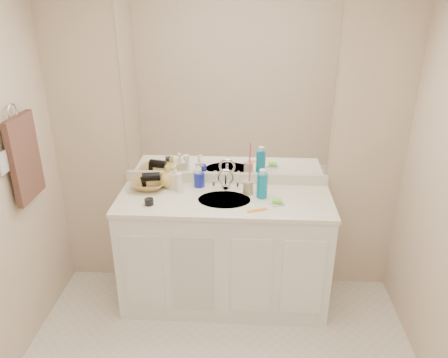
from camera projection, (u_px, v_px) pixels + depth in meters
The scene contains 24 objects.
wall_back at pixel (227, 142), 3.19m from camera, with size 2.60×0.02×2.40m, color beige.
vanity_cabinet at pixel (224, 253), 3.25m from camera, with size 1.50×0.55×0.85m, color white.
countertop at pixel (224, 200), 3.07m from camera, with size 1.52×0.57×0.03m, color white.
backsplash at pixel (226, 178), 3.29m from camera, with size 1.52×0.03×0.08m, color silver.
sink_basin at pixel (224, 201), 3.05m from camera, with size 0.37×0.37×0.02m, color beige.
faucet at pixel (226, 182), 3.19m from camera, with size 0.02×0.02×0.11m, color silver.
mirror at pixel (227, 94), 3.03m from camera, with size 1.48×0.01×1.20m, color white.
blue_mug at pixel (199, 180), 3.23m from camera, with size 0.08×0.08×0.11m, color #1722A3.
tan_cup at pixel (248, 187), 3.11m from camera, with size 0.07×0.07×0.10m, color tan.
toothbrush at pixel (250, 174), 3.07m from camera, with size 0.01×0.01×0.21m, color #E03B5D.
mouthwash_bottle at pixel (262, 186), 3.05m from camera, with size 0.08×0.08×0.18m, color #0E81AE.
soap_dish at pixel (277, 204), 2.98m from camera, with size 0.09×0.07×0.01m, color silver.
green_soap at pixel (277, 201), 2.97m from camera, with size 0.06×0.05×0.02m, color #72E136.
orange_comb at pixel (257, 210), 2.90m from camera, with size 0.14×0.03×0.01m, color orange.
dark_jar at pixel (149, 202), 2.97m from camera, with size 0.06×0.06×0.04m, color black.
extra_white_bottle at pixel (179, 183), 3.13m from camera, with size 0.05×0.05×0.15m, color white.
soap_bottle_white at pixel (197, 174), 3.22m from camera, with size 0.07×0.07×0.19m, color white.
soap_bottle_cream at pixel (175, 177), 3.19m from camera, with size 0.08×0.08×0.18m, color #FFF0CF.
soap_bottle_yellow at pixel (168, 176), 3.21m from camera, with size 0.13×0.13×0.17m, color #E0C057.
wicker_basket at pixel (149, 184), 3.21m from camera, with size 0.26×0.26×0.06m, color olive.
hair_dryer at pixel (151, 177), 3.18m from camera, with size 0.06×0.06×0.13m, color black.
towel_ring at pixel (12, 112), 2.63m from camera, with size 0.11×0.11×0.01m, color silver.
hand_towel at pixel (25, 158), 2.75m from camera, with size 0.04×0.32×0.55m, color #3C2520.
switch_plate at pixel (3, 163), 2.55m from camera, with size 0.01×0.09×0.13m, color silver.
Camera 1 is at (0.16, -1.72, 2.25)m, focal length 35.00 mm.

